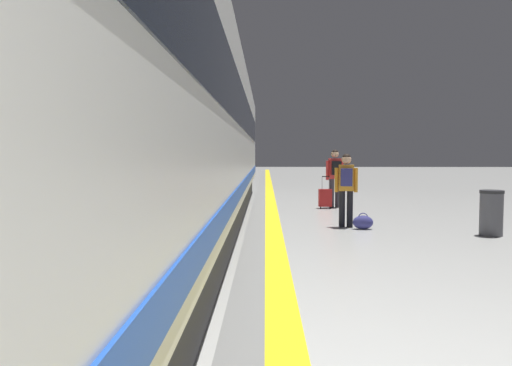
{
  "coord_description": "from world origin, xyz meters",
  "views": [
    {
      "loc": [
        -1.03,
        0.78,
        1.65
      ],
      "look_at": [
        -1.15,
        7.29,
        1.26
      ],
      "focal_mm": 34.95,
      "sensor_mm": 36.0,
      "label": 1
    }
  ],
  "objects": [
    {
      "name": "safety_line_strip",
      "position": [
        -0.85,
        10.0,
        0.0
      ],
      "size": [
        0.36,
        80.0,
        0.01
      ],
      "primitive_type": "cube",
      "color": "yellow",
      "rests_on": "ground"
    },
    {
      "name": "tactile_edge_band",
      "position": [
        -1.16,
        10.0,
        0.0
      ],
      "size": [
        0.57,
        80.0,
        0.01
      ],
      "primitive_type": "cube",
      "color": "slate",
      "rests_on": "ground"
    },
    {
      "name": "high_speed_train",
      "position": [
        -2.92,
        8.13,
        2.5
      ],
      "size": [
        2.94,
        29.46,
        4.97
      ],
      "color": "#38383D",
      "rests_on": "ground"
    },
    {
      "name": "passenger_near",
      "position": [
        1.07,
        15.86,
        1.04
      ],
      "size": [
        0.54,
        0.38,
        1.75
      ],
      "color": "#383842",
      "rests_on": "ground"
    },
    {
      "name": "duffel_bag_mid",
      "position": [
        1.09,
        11.53,
        0.15
      ],
      "size": [
        0.44,
        0.26,
        0.36
      ],
      "color": "navy",
      "rests_on": "ground"
    },
    {
      "name": "passenger_mid",
      "position": [
        0.76,
        11.83,
        0.97
      ],
      "size": [
        0.51,
        0.34,
        1.64
      ],
      "color": "black",
      "rests_on": "ground"
    },
    {
      "name": "suitcase_near",
      "position": [
        0.75,
        15.57,
        0.32
      ],
      "size": [
        0.39,
        0.25,
        0.97
      ],
      "color": "#A51E1E",
      "rests_on": "ground"
    },
    {
      "name": "waste_bin",
      "position": [
        3.48,
        10.73,
        0.46
      ],
      "size": [
        0.46,
        0.46,
        0.91
      ],
      "color": "#4C4C51",
      "rests_on": "ground"
    }
  ]
}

